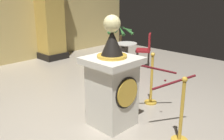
{
  "coord_description": "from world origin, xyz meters",
  "views": [
    {
      "loc": [
        -2.45,
        -2.73,
        2.09
      ],
      "look_at": [
        0.21,
        -0.14,
        0.93
      ],
      "focal_mm": 40.49,
      "sensor_mm": 36.0,
      "label": 1
    }
  ],
  "objects_px": {
    "cafe_table": "(126,53)",
    "potted_palm_right": "(121,49)",
    "cafe_chair_red": "(146,47)",
    "stanchion_near": "(181,120)",
    "stanchion_far": "(151,86)",
    "pedestal_clock": "(112,84)"
  },
  "relations": [
    {
      "from": "cafe_table",
      "to": "potted_palm_right",
      "type": "bearing_deg",
      "value": 53.53
    },
    {
      "from": "potted_palm_right",
      "to": "cafe_chair_red",
      "type": "height_order",
      "value": "potted_palm_right"
    },
    {
      "from": "potted_palm_right",
      "to": "stanchion_near",
      "type": "bearing_deg",
      "value": -126.31
    },
    {
      "from": "potted_palm_right",
      "to": "cafe_chair_red",
      "type": "relative_size",
      "value": 1.2
    },
    {
      "from": "cafe_chair_red",
      "to": "stanchion_far",
      "type": "bearing_deg",
      "value": -140.51
    },
    {
      "from": "stanchion_near",
      "to": "cafe_chair_red",
      "type": "distance_m",
      "value": 3.8
    },
    {
      "from": "stanchion_far",
      "to": "potted_palm_right",
      "type": "height_order",
      "value": "potted_palm_right"
    },
    {
      "from": "potted_palm_right",
      "to": "pedestal_clock",
      "type": "bearing_deg",
      "value": -139.53
    },
    {
      "from": "pedestal_clock",
      "to": "stanchion_far",
      "type": "bearing_deg",
      "value": 1.5
    },
    {
      "from": "pedestal_clock",
      "to": "stanchion_far",
      "type": "height_order",
      "value": "pedestal_clock"
    },
    {
      "from": "pedestal_clock",
      "to": "cafe_chair_red",
      "type": "relative_size",
      "value": 1.84
    },
    {
      "from": "stanchion_far",
      "to": "potted_palm_right",
      "type": "xyz_separation_m",
      "value": [
        1.83,
        2.47,
        0.04
      ]
    },
    {
      "from": "stanchion_far",
      "to": "cafe_table",
      "type": "distance_m",
      "value": 2.24
    },
    {
      "from": "stanchion_near",
      "to": "cafe_table",
      "type": "relative_size",
      "value": 1.33
    },
    {
      "from": "cafe_table",
      "to": "pedestal_clock",
      "type": "bearing_deg",
      "value": -143.11
    },
    {
      "from": "pedestal_clock",
      "to": "potted_palm_right",
      "type": "relative_size",
      "value": 1.54
    },
    {
      "from": "potted_palm_right",
      "to": "cafe_table",
      "type": "bearing_deg",
      "value": -126.47
    },
    {
      "from": "pedestal_clock",
      "to": "cafe_chair_red",
      "type": "bearing_deg",
      "value": 28.06
    },
    {
      "from": "pedestal_clock",
      "to": "potted_palm_right",
      "type": "height_order",
      "value": "pedestal_clock"
    },
    {
      "from": "stanchion_near",
      "to": "cafe_chair_red",
      "type": "bearing_deg",
      "value": 44.58
    },
    {
      "from": "stanchion_far",
      "to": "pedestal_clock",
      "type": "bearing_deg",
      "value": -178.5
    },
    {
      "from": "pedestal_clock",
      "to": "cafe_table",
      "type": "distance_m",
      "value": 3.05
    }
  ]
}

